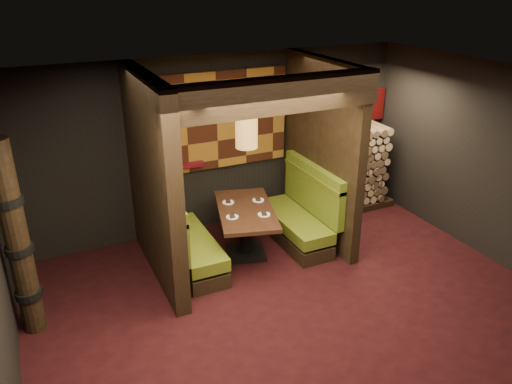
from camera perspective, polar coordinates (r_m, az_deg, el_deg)
The scene contains 20 objects.
floor at distance 6.55m, azimuth 5.00°, elevation -13.54°, with size 6.50×5.50×0.02m, color black.
ceiling at distance 5.34m, azimuth 6.10°, elevation 11.82°, with size 6.50×5.50×0.02m, color black.
wall_back at distance 8.12m, azimuth -4.42°, elevation 5.53°, with size 6.50×0.02×2.85m, color black.
wall_front at distance 4.08m, azimuth 26.44°, elevation -17.46°, with size 6.50×0.02×2.85m, color black.
wall_right at distance 7.87m, azimuth 26.44°, elevation 2.47°, with size 0.02×5.50×2.85m, color black.
partition_left at distance 6.75m, azimuth -11.71°, elevation 1.25°, with size 0.20×2.20×2.85m, color black.
partition_right at distance 7.78m, azimuth 7.45°, elevation 4.58°, with size 0.15×2.10×2.85m, color black.
header_beam at distance 5.97m, azimuth 2.28°, elevation 10.94°, with size 2.85×0.18×0.44m, color black.
tapa_back_panel at distance 7.95m, azimuth -4.55°, elevation 8.11°, with size 2.40×0.06×1.55m, color #97621F.
tapa_side_panel at distance 6.79m, azimuth -11.40°, elevation 5.24°, with size 0.04×1.85×1.45m, color #97621F.
lacquer_shelf at distance 7.92m, azimuth -8.13°, elevation 3.01°, with size 0.60×0.12×0.07m, color #5C0C18.
booth_bench_left at distance 7.28m, azimuth -8.09°, elevation -5.71°, with size 0.68×1.60×1.14m.
booth_bench_right at distance 7.95m, azimuth 5.01°, elevation -2.88°, with size 0.68×1.60×1.14m.
dining_table at distance 7.45m, azimuth -1.17°, elevation -3.55°, with size 1.16×1.62×0.77m.
place_settings at distance 7.34m, azimuth -1.19°, elevation -1.84°, with size 0.76×0.79×0.03m.
pendant_lamp at distance 6.87m, azimuth -1.10°, elevation 6.92°, with size 0.31×0.31×1.11m.
totem_column at distance 6.22m, azimuth -25.58°, elevation -5.20°, with size 0.31×0.31×2.40m.
firewood_stack at distance 9.04m, azimuth 10.33°, elevation 2.59°, with size 1.73×0.70×1.50m.
mosaic_header at distance 8.98m, azimuth 9.59°, elevation 9.42°, with size 1.83×0.10×0.56m, color #670C0D.
bay_front_post at distance 8.03m, azimuth 7.01°, elevation 5.22°, with size 0.08×0.08×2.85m, color black.
Camera 1 is at (-2.72, -4.46, 3.95)m, focal length 35.00 mm.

